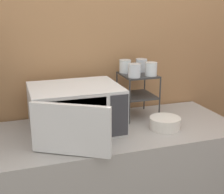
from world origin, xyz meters
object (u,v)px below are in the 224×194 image
Objects in this scene: glass_front_right at (151,69)px; glass_back_left at (125,66)px; dish_rack at (138,86)px; bowl at (165,123)px; microwave at (75,109)px; glass_front_left at (134,71)px; glass_back_right at (141,65)px.

glass_front_right is 0.19m from glass_back_left.
dish_rack is at bearing -50.14° from glass_back_left.
dish_rack is at bearing 105.82° from bowl.
dish_rack reaches higher than microwave.
microwave is 7.46× the size of glass_front_left.
glass_back_left is at bearing 27.11° from microwave.
bowl is (0.02, -0.34, -0.31)m from glass_back_right.
glass_front_left is at bearing -127.10° from glass_back_right.
dish_rack is (0.47, 0.13, 0.08)m from microwave.
glass_front_left and glass_back_right have the same top height.
dish_rack is 3.39× the size of glass_back_left.
glass_front_left is (0.40, 0.05, 0.20)m from microwave.
microwave is at bearing 165.61° from bowl.
glass_back_left reaches higher than bowl.
dish_rack is at bearing 15.45° from microwave.
glass_front_right is (0.06, -0.07, 0.13)m from dish_rack.
glass_back_right reaches higher than dish_rack.
microwave is 0.46m from glass_front_left.
microwave is at bearing -164.55° from dish_rack.
glass_back_right is 1.00× the size of glass_front_right.
glass_front_left is at bearing -174.61° from glass_front_right.
dish_rack is 3.39× the size of glass_front_left.
glass_front_right is (0.53, 0.06, 0.20)m from microwave.
glass_front_left is 0.46× the size of bowl.
glass_back_left is 0.48m from bowl.
glass_front_left is at bearing 126.37° from bowl.
glass_back_right is at bearing -1.18° from glass_back_left.
dish_rack is 0.16m from glass_front_left.
bowl is at bearing -86.68° from glass_back_right.
microwave is 0.50m from glass_back_left.
glass_back_left is at bearing 130.61° from glass_front_right.
microwave reaches higher than bowl.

